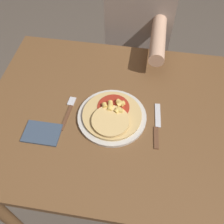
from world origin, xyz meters
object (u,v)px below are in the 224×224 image
dining_table (110,127)px  plate (112,117)px  fork (69,111)px  pizza (112,115)px  person_diner (138,35)px  knife (157,126)px

dining_table → plate: bearing=-65.6°
plate → fork: plate is taller
plate → pizza: size_ratio=1.17×
plate → fork: size_ratio=1.61×
dining_table → fork: 0.21m
plate → person_diner: (0.05, 0.66, -0.08)m
knife → person_diner: 0.69m
dining_table → person_diner: size_ratio=0.92×
pizza → knife: 0.19m
pizza → fork: 0.19m
dining_table → knife: 0.23m
dining_table → pizza: size_ratio=4.40×
knife → person_diner: (-0.14, 0.67, -0.07)m
person_diner → plate: bearing=-94.3°
plate → person_diner: bearing=85.7°
person_diner → fork: bearing=-109.8°
dining_table → knife: size_ratio=4.83×
person_diner → dining_table: bearing=-95.6°
plate → pizza: pizza is taller
knife → person_diner: bearing=101.5°
fork → knife: same height
fork → person_diner: person_diner is taller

